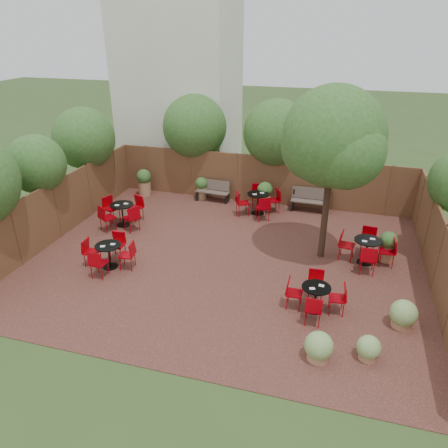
# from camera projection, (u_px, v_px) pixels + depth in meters

# --- Properties ---
(ground) EXTENTS (80.00, 80.00, 0.00)m
(ground) POSITION_uv_depth(u_px,v_px,m) (226.00, 260.00, 13.54)
(ground) COLOR #354F23
(ground) RESTS_ON ground
(courtyard_paving) EXTENTS (12.00, 10.00, 0.02)m
(courtyard_paving) POSITION_uv_depth(u_px,v_px,m) (226.00, 260.00, 13.54)
(courtyard_paving) COLOR #3B1F18
(courtyard_paving) RESTS_ON ground
(fence_back) EXTENTS (12.00, 0.08, 2.00)m
(fence_back) POSITION_uv_depth(u_px,v_px,m) (260.00, 179.00, 17.46)
(fence_back) COLOR brown
(fence_back) RESTS_ON ground
(fence_left) EXTENTS (0.08, 10.00, 2.00)m
(fence_left) POSITION_uv_depth(u_px,v_px,m) (57.00, 210.00, 14.62)
(fence_left) COLOR brown
(fence_left) RESTS_ON ground
(fence_right) EXTENTS (0.08, 10.00, 2.00)m
(fence_right) POSITION_uv_depth(u_px,v_px,m) (439.00, 259.00, 11.62)
(fence_right) COLOR brown
(fence_right) RESTS_ON ground
(neighbour_building) EXTENTS (5.00, 4.00, 8.00)m
(neighbour_building) POSITION_uv_depth(u_px,v_px,m) (180.00, 89.00, 19.92)
(neighbour_building) COLOR silver
(neighbour_building) RESTS_ON ground
(overhang_foliage) EXTENTS (15.59, 10.89, 2.69)m
(overhang_foliage) POSITION_uv_depth(u_px,v_px,m) (180.00, 146.00, 15.53)
(overhang_foliage) COLOR #2B581C
(overhang_foliage) RESTS_ON ground
(courtyard_tree) EXTENTS (2.98, 2.92, 5.31)m
(courtyard_tree) POSITION_uv_depth(u_px,v_px,m) (333.00, 142.00, 12.16)
(courtyard_tree) COLOR black
(courtyard_tree) RESTS_ON courtyard_paving
(park_bench_left) EXTENTS (1.42, 0.56, 0.86)m
(park_bench_left) POSITION_uv_depth(u_px,v_px,m) (213.00, 190.00, 17.83)
(park_bench_left) COLOR brown
(park_bench_left) RESTS_ON courtyard_paving
(park_bench_right) EXTENTS (1.50, 0.51, 0.92)m
(park_bench_right) POSITION_uv_depth(u_px,v_px,m) (310.00, 200.00, 16.82)
(park_bench_right) COLOR brown
(park_bench_right) RESTS_ON courtyard_paving
(bistro_tables) EXTENTS (10.20, 7.33, 0.96)m
(bistro_tables) POSITION_uv_depth(u_px,v_px,m) (228.00, 234.00, 14.12)
(bistro_tables) COLOR black
(bistro_tables) RESTS_ON courtyard_paving
(planters) EXTENTS (10.29, 3.89, 1.14)m
(planters) POSITION_uv_depth(u_px,v_px,m) (230.00, 197.00, 16.83)
(planters) COLOR #9F714F
(planters) RESTS_ON courtyard_paving
(low_shrubs) EXTENTS (2.53, 2.38, 0.72)m
(low_shrubs) POSITION_uv_depth(u_px,v_px,m) (366.00, 333.00, 9.83)
(low_shrubs) COLOR #9F714F
(low_shrubs) RESTS_ON courtyard_paving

